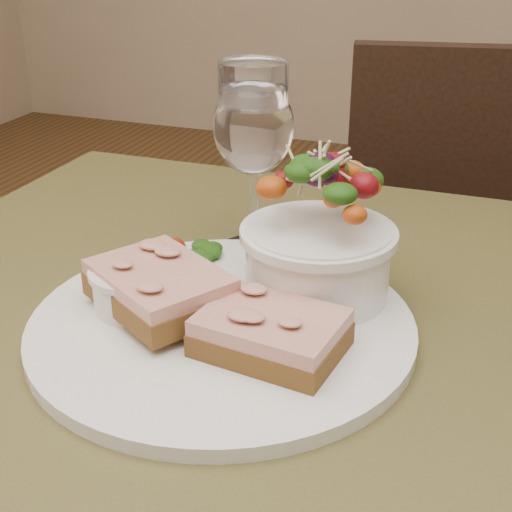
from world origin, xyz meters
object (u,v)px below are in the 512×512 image
(chair_far, at_px, (450,360))
(sandwich_back, at_px, (160,287))
(ramekin, at_px, (137,286))
(sandwich_front, at_px, (271,333))
(dinner_plate, at_px, (222,325))
(wine_glass, at_px, (253,133))
(cafe_table, at_px, (257,447))
(salad_bowl, at_px, (319,230))

(chair_far, relative_size, sandwich_back, 6.46)
(ramekin, bearing_deg, chair_far, 72.79)
(sandwich_back, bearing_deg, sandwich_front, 19.50)
(dinner_plate, bearing_deg, chair_far, 78.05)
(wine_glass, bearing_deg, cafe_table, -68.78)
(cafe_table, bearing_deg, sandwich_back, 177.36)
(dinner_plate, distance_m, salad_bowl, 0.11)
(cafe_table, relative_size, wine_glass, 4.57)
(wine_glass, bearing_deg, dinner_plate, -79.38)
(ramekin, relative_size, salad_bowl, 0.56)
(cafe_table, bearing_deg, salad_bowl, 72.60)
(sandwich_front, bearing_deg, wine_glass, 121.76)
(dinner_plate, distance_m, sandwich_back, 0.06)
(sandwich_front, bearing_deg, dinner_plate, 158.64)
(cafe_table, distance_m, sandwich_back, 0.16)
(dinner_plate, xyz_separation_m, sandwich_front, (0.05, -0.03, 0.02))
(chair_far, relative_size, wine_glass, 5.14)
(sandwich_back, distance_m, wine_glass, 0.18)
(sandwich_front, bearing_deg, salad_bowl, 93.12)
(chair_far, xyz_separation_m, sandwich_back, (-0.21, -0.74, 0.49))
(salad_bowl, bearing_deg, cafe_table, -107.40)
(dinner_plate, bearing_deg, cafe_table, -17.95)
(chair_far, bearing_deg, ramekin, 62.28)
(chair_far, distance_m, sandwich_front, 0.91)
(cafe_table, distance_m, sandwich_front, 0.13)
(dinner_plate, bearing_deg, wine_glass, 100.62)
(chair_far, relative_size, salad_bowl, 7.09)
(chair_far, bearing_deg, cafe_table, 70.30)
(cafe_table, bearing_deg, wine_glass, 111.22)
(dinner_plate, height_order, wine_glass, wine_glass)
(salad_bowl, height_order, wine_glass, wine_glass)
(ramekin, xyz_separation_m, salad_bowl, (0.13, 0.07, 0.04))
(sandwich_back, xyz_separation_m, wine_glass, (0.02, 0.16, 0.09))
(chair_far, relative_size, sandwich_front, 7.94)
(dinner_plate, relative_size, salad_bowl, 2.46)
(chair_far, height_order, sandwich_front, chair_far)
(cafe_table, relative_size, salad_bowl, 6.30)
(dinner_plate, bearing_deg, sandwich_front, -29.09)
(chair_far, xyz_separation_m, dinner_plate, (-0.15, -0.73, 0.46))
(chair_far, bearing_deg, dinner_plate, 67.54)
(cafe_table, xyz_separation_m, wine_glass, (-0.06, 0.16, 0.22))
(ramekin, bearing_deg, sandwich_front, -10.74)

